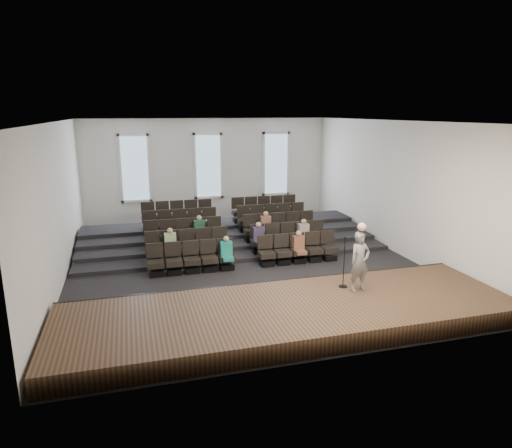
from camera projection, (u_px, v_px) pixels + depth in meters
The scene contains 14 objects.
ground at pixel (243, 262), 16.56m from camera, with size 14.00×14.00×0.00m, color black.
ceiling at pixel (242, 121), 15.35m from camera, with size 12.00×14.00×0.02m, color white.
wall_back at pixel (208, 170), 22.52m from camera, with size 12.00×0.04×5.00m, color silver.
wall_front at pixel (324, 252), 9.40m from camera, with size 12.00×0.04×5.00m, color silver.
wall_left at pixel (57, 203), 14.39m from camera, with size 0.04×14.00×5.00m, color silver.
wall_right at pixel (394, 187), 17.53m from camera, with size 0.04×14.00×5.00m, color silver.
stage at pixel (291, 314), 11.74m from camera, with size 11.80×3.60×0.50m, color #4C3820.
stage_lip at pixel (270, 289), 13.39m from camera, with size 11.80×0.06×0.52m, color black.
risers at pixel (225, 235), 19.48m from camera, with size 11.80×4.80×0.60m.
seating_rows at pixel (233, 233), 17.84m from camera, with size 6.80×4.70×1.67m.
windows at pixel (208, 166), 22.41m from camera, with size 8.44×0.10×3.24m.
audience at pixel (247, 236), 16.86m from camera, with size 5.45×2.64×1.10m.
speaker at pixel (360, 262), 12.47m from camera, with size 0.61×0.40×1.66m, color slate.
mic_stand at pixel (344, 272), 12.80m from camera, with size 0.25×0.25×1.47m.
Camera 1 is at (-3.78, -15.29, 5.34)m, focal length 32.00 mm.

